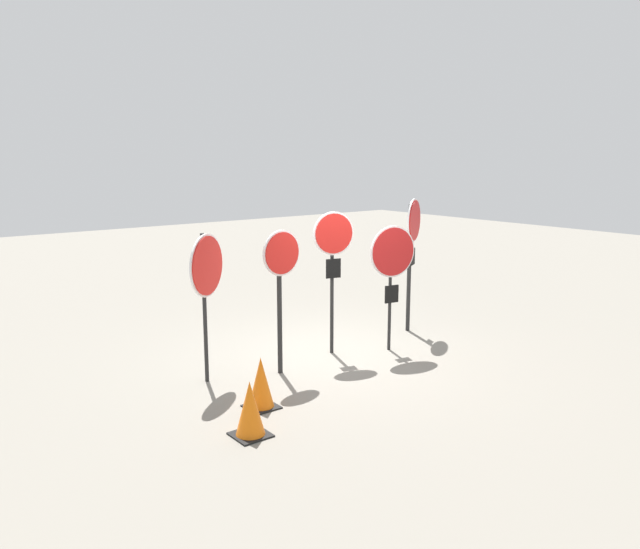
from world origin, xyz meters
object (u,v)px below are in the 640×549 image
at_px(stop_sign_1, 281,272).
at_px(traffic_cone_0, 250,409).
at_px(stop_sign_0, 207,273).
at_px(stop_sign_3, 392,259).
at_px(stop_sign_4, 413,237).
at_px(traffic_cone_1, 261,383).
at_px(stop_sign_2, 333,249).

relative_size(stop_sign_1, traffic_cone_0, 3.25).
height_order(stop_sign_0, stop_sign_1, stop_sign_1).
height_order(stop_sign_0, traffic_cone_0, stop_sign_0).
height_order(stop_sign_3, stop_sign_4, stop_sign_4).
bearing_deg(stop_sign_4, stop_sign_3, -179.37).
height_order(stop_sign_4, traffic_cone_1, stop_sign_4).
relative_size(traffic_cone_0, traffic_cone_1, 0.98).
bearing_deg(stop_sign_0, stop_sign_1, -52.48).
relative_size(stop_sign_0, stop_sign_4, 0.88).
relative_size(stop_sign_1, traffic_cone_1, 3.19).
xyz_separation_m(stop_sign_0, stop_sign_3, (3.12, -0.55, -0.05)).
height_order(stop_sign_3, traffic_cone_0, stop_sign_3).
bearing_deg(traffic_cone_0, stop_sign_4, 22.73).
bearing_deg(stop_sign_4, stop_sign_1, 159.13).
bearing_deg(stop_sign_2, stop_sign_3, -13.65).
bearing_deg(stop_sign_3, traffic_cone_1, -156.71).
distance_m(stop_sign_1, stop_sign_2, 1.26).
bearing_deg(traffic_cone_0, stop_sign_0, 75.78).
xyz_separation_m(stop_sign_2, stop_sign_4, (2.02, 0.17, 0.02)).
distance_m(stop_sign_1, stop_sign_4, 3.27).
distance_m(stop_sign_2, stop_sign_3, 1.01).
bearing_deg(traffic_cone_0, stop_sign_2, 33.65).
xyz_separation_m(stop_sign_2, stop_sign_3, (0.88, -0.47, -0.19)).
height_order(traffic_cone_0, traffic_cone_1, traffic_cone_1).
xyz_separation_m(stop_sign_3, stop_sign_4, (1.14, 0.64, 0.22)).
xyz_separation_m(stop_sign_4, traffic_cone_1, (-4.19, -1.36, -1.44)).
distance_m(stop_sign_1, traffic_cone_1, 1.80).
distance_m(stop_sign_3, stop_sign_4, 1.33).
distance_m(stop_sign_3, traffic_cone_1, 3.37).
xyz_separation_m(stop_sign_2, traffic_cone_1, (-2.17, -1.19, -1.42)).
xyz_separation_m(stop_sign_1, stop_sign_2, (1.22, 0.28, 0.19)).
distance_m(stop_sign_1, stop_sign_3, 2.11).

